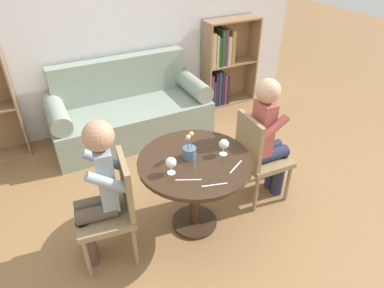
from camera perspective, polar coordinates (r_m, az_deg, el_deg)
ground_plane at (r=3.17m, az=0.43°, el=-12.99°), size 16.00×16.00×0.00m
back_wall at (r=4.28m, az=-13.69°, el=19.92°), size 5.20×0.05×2.70m
round_table at (r=2.79m, az=0.47°, el=-5.03°), size 0.92×0.92×0.71m
couch at (r=4.26m, az=-10.29°, el=5.17°), size 1.87×0.80×0.92m
bookshelf_right at (r=4.92m, az=5.13°, el=13.05°), size 0.78×0.28×1.20m
chair_left at (r=2.68m, az=-13.06°, el=-10.02°), size 0.47×0.47×0.90m
chair_right at (r=3.18m, az=10.97°, el=-1.75°), size 0.44×0.44×0.90m
person_left at (r=2.57m, az=-15.51°, el=-7.54°), size 0.45×0.38×1.22m
person_right at (r=3.13m, az=12.66°, el=1.15°), size 0.43×0.35×1.23m
wine_glass_left at (r=2.52m, az=-3.53°, el=-3.18°), size 0.08×0.08×0.14m
wine_glass_right at (r=2.72m, az=5.34°, el=-0.11°), size 0.08×0.08×0.14m
flower_vase at (r=2.69m, az=-0.44°, el=-1.15°), size 0.11×0.11×0.24m
knife_left_setting at (r=2.47m, az=3.78°, el=-6.81°), size 0.19×0.06×0.00m
fork_left_setting at (r=2.50m, az=-0.59°, el=-5.99°), size 0.18×0.09×0.00m
knife_right_setting at (r=2.65m, az=7.32°, el=-3.77°), size 0.17×0.10×0.00m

